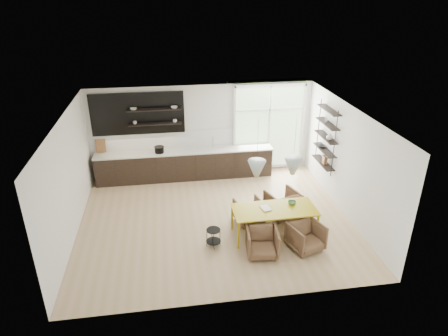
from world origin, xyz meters
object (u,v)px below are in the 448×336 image
at_px(armchair_back_right, 283,204).
at_px(wire_stool, 213,235).
at_px(armchair_front_right, 306,236).
at_px(armchair_front_left, 262,242).
at_px(dining_table, 274,211).
at_px(armchair_back_left, 249,211).

distance_m(armchair_back_right, wire_stool, 2.26).
bearing_deg(armchair_front_right, armchair_front_left, 164.26).
xyz_separation_m(dining_table, wire_stool, (-1.52, -0.23, -0.40)).
height_order(armchair_back_right, armchair_front_right, armchair_back_right).
distance_m(armchair_front_right, wire_stool, 2.16).
xyz_separation_m(armchair_back_right, wire_stool, (-1.99, -1.07, -0.07)).
bearing_deg(armchair_back_left, armchair_front_right, 116.62).
bearing_deg(dining_table, armchair_back_right, 59.92).
distance_m(armchair_back_right, armchair_front_right, 1.51).
distance_m(armchair_back_left, armchair_front_left, 1.39).
relative_size(armchair_front_right, wire_stool, 1.63).
bearing_deg(armchair_back_left, armchair_back_right, 178.25).
height_order(armchair_front_left, wire_stool, armchair_front_left).
relative_size(armchair_back_left, armchair_front_left, 0.96).
relative_size(armchair_front_left, armchair_front_right, 0.98).
height_order(armchair_back_left, armchair_front_left, armchair_front_left).
bearing_deg(wire_stool, armchair_back_left, 40.67).
height_order(armchair_back_left, wire_stool, armchair_back_left).
bearing_deg(dining_table, armchair_back_left, 124.73).
xyz_separation_m(dining_table, armchair_front_right, (0.59, -0.67, -0.35)).
xyz_separation_m(armchair_back_left, armchair_back_right, (0.95, 0.17, 0.05)).
bearing_deg(armchair_front_left, armchair_back_right, 64.84).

